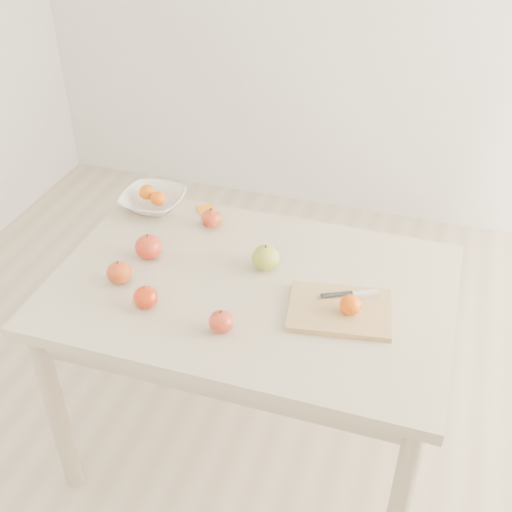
% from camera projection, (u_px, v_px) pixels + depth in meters
% --- Properties ---
extents(ground, '(3.50, 3.50, 0.00)m').
position_uv_depth(ground, '(252.00, 443.00, 2.37)').
color(ground, '#C6B293').
rests_on(ground, ground).
extents(table, '(1.20, 0.80, 0.75)m').
position_uv_depth(table, '(251.00, 309.00, 1.99)').
color(table, '#C2B293').
rests_on(table, ground).
extents(cutting_board, '(0.32, 0.25, 0.02)m').
position_uv_depth(cutting_board, '(340.00, 310.00, 1.82)').
color(cutting_board, tan).
rests_on(cutting_board, table).
extents(board_tangerine, '(0.06, 0.06, 0.05)m').
position_uv_depth(board_tangerine, '(351.00, 305.00, 1.79)').
color(board_tangerine, '#DA5E07').
rests_on(board_tangerine, cutting_board).
extents(fruit_bowl, '(0.22, 0.22, 0.05)m').
position_uv_depth(fruit_bowl, '(153.00, 201.00, 2.27)').
color(fruit_bowl, white).
rests_on(fruit_bowl, table).
extents(bowl_tangerine_near, '(0.06, 0.06, 0.05)m').
position_uv_depth(bowl_tangerine_near, '(147.00, 192.00, 2.27)').
color(bowl_tangerine_near, orange).
rests_on(bowl_tangerine_near, fruit_bowl).
extents(bowl_tangerine_far, '(0.06, 0.06, 0.05)m').
position_uv_depth(bowl_tangerine_far, '(158.00, 198.00, 2.24)').
color(bowl_tangerine_far, '#E54B08').
rests_on(bowl_tangerine_far, fruit_bowl).
extents(orange_peel_a, '(0.07, 0.07, 0.01)m').
position_uv_depth(orange_peel_a, '(206.00, 210.00, 2.27)').
color(orange_peel_a, orange).
rests_on(orange_peel_a, table).
extents(orange_peel_b, '(0.05, 0.04, 0.01)m').
position_uv_depth(orange_peel_b, '(213.00, 219.00, 2.22)').
color(orange_peel_b, orange).
rests_on(orange_peel_b, table).
extents(paring_knife, '(0.16, 0.08, 0.01)m').
position_uv_depth(paring_knife, '(361.00, 294.00, 1.86)').
color(paring_knife, silver).
rests_on(paring_knife, cutting_board).
extents(apple_green, '(0.09, 0.09, 0.08)m').
position_uv_depth(apple_green, '(266.00, 258.00, 1.98)').
color(apple_green, olive).
rests_on(apple_green, table).
extents(apple_red_c, '(0.07, 0.07, 0.06)m').
position_uv_depth(apple_red_c, '(146.00, 297.00, 1.83)').
color(apple_red_c, '#980B01').
rests_on(apple_red_c, table).
extents(apple_red_a, '(0.07, 0.07, 0.06)m').
position_uv_depth(apple_red_a, '(211.00, 218.00, 2.17)').
color(apple_red_a, maroon).
rests_on(apple_red_a, table).
extents(apple_red_d, '(0.08, 0.08, 0.07)m').
position_uv_depth(apple_red_d, '(119.00, 273.00, 1.92)').
color(apple_red_d, maroon).
rests_on(apple_red_d, table).
extents(apple_red_b, '(0.09, 0.09, 0.08)m').
position_uv_depth(apple_red_b, '(148.00, 247.00, 2.02)').
color(apple_red_b, '#9C0A06').
rests_on(apple_red_b, table).
extents(apple_red_e, '(0.07, 0.07, 0.06)m').
position_uv_depth(apple_red_e, '(221.00, 321.00, 1.75)').
color(apple_red_e, maroon).
rests_on(apple_red_e, table).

